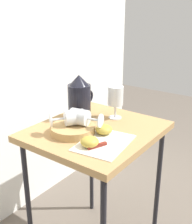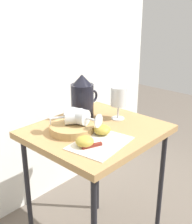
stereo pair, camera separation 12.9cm
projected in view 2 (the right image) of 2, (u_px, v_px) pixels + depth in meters
name	position (u px, v px, depth m)	size (l,w,h in m)	color
curtain_drape	(17.00, 66.00, 1.63)	(2.40, 0.03, 1.83)	white
table	(96.00, 142.00, 1.34)	(0.58, 0.52, 0.71)	#AD8451
linen_napkin	(100.00, 143.00, 1.17)	(0.25, 0.18, 0.00)	silver
basket_tray	(72.00, 128.00, 1.27)	(0.20, 0.20, 0.04)	tan
pitcher	(83.00, 100.00, 1.41)	(0.16, 0.11, 0.22)	black
wine_glass_upright	(119.00, 98.00, 1.39)	(0.08, 0.08, 0.16)	silver
wine_glass_tipped_near	(80.00, 117.00, 1.26)	(0.09, 0.15, 0.07)	silver
wine_glass_tipped_far	(72.00, 117.00, 1.27)	(0.16, 0.14, 0.07)	silver
apple_half_left	(85.00, 141.00, 1.14)	(0.07, 0.07, 0.04)	#B29938
apple_half_right	(102.00, 130.00, 1.25)	(0.07, 0.07, 0.04)	#B29938
knife	(101.00, 144.00, 1.15)	(0.22, 0.10, 0.01)	silver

